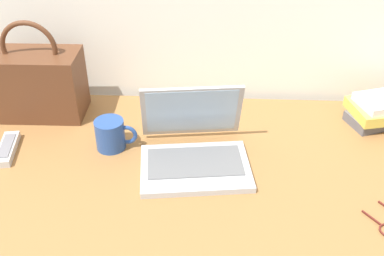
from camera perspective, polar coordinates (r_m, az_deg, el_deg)
desk at (r=1.35m, az=-0.48°, el=-4.74°), size 1.60×0.76×0.03m
laptop at (r=1.32m, az=0.25°, el=-2.47°), size 0.34×0.32×0.21m
coffee_mug at (r=1.40m, az=-10.08°, el=-0.75°), size 0.13×0.09×0.09m
remote_control_near at (r=1.49m, az=-22.08°, el=-2.41°), size 0.07×0.17×0.02m
handbag at (r=1.60m, az=-18.87°, el=5.38°), size 0.30×0.16×0.33m
book_stack at (r=1.62m, az=22.58°, el=2.03°), size 0.23×0.19×0.09m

